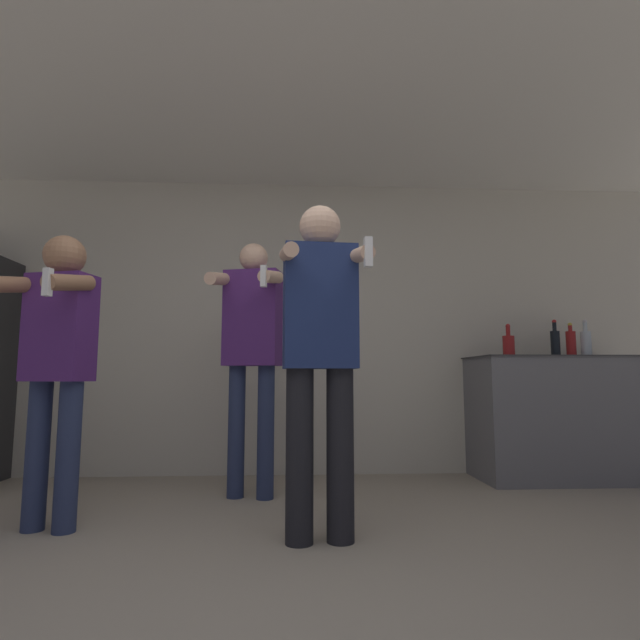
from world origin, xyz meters
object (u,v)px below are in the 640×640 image
(bottle_dark_rum, at_px, (586,342))
(person_woman_foreground, at_px, (320,346))
(bottle_brown_liquor, at_px, (571,343))
(person_spectator_back, at_px, (252,340))
(bottle_short_whiskey, at_px, (509,345))
(person_man_side, at_px, (58,350))
(bottle_red_label, at_px, (555,342))

(bottle_dark_rum, xyz_separation_m, person_woman_foreground, (-2.28, -1.42, -0.13))
(bottle_brown_liquor, xyz_separation_m, person_spectator_back, (-2.58, -0.47, -0.03))
(bottle_short_whiskey, bearing_deg, person_man_side, -159.23)
(person_man_side, distance_m, person_spectator_back, 1.23)
(bottle_red_label, distance_m, person_woman_foreground, 2.47)
(person_woman_foreground, xyz_separation_m, person_man_side, (-1.44, 0.26, -0.01))
(bottle_short_whiskey, xyz_separation_m, person_woman_foreground, (-1.62, -1.42, -0.11))
(person_spectator_back, bearing_deg, bottle_red_label, 10.90)
(bottle_brown_liquor, height_order, person_woman_foreground, person_woman_foreground)
(bottle_red_label, relative_size, person_woman_foreground, 0.18)
(bottle_short_whiskey, height_order, person_woman_foreground, person_woman_foreground)
(bottle_red_label, height_order, person_man_side, person_man_side)
(bottle_dark_rum, bearing_deg, person_spectator_back, -170.13)
(bottle_red_label, distance_m, person_man_side, 3.65)
(bottle_brown_liquor, height_order, person_spectator_back, person_spectator_back)
(bottle_short_whiskey, bearing_deg, person_woman_foreground, -138.80)
(bottle_short_whiskey, xyz_separation_m, person_man_side, (-3.06, -1.16, -0.12))
(person_spectator_back, bearing_deg, person_man_side, -145.63)
(bottle_short_whiskey, distance_m, person_man_side, 3.28)
(bottle_short_whiskey, bearing_deg, person_spectator_back, -167.08)
(bottle_short_whiskey, relative_size, bottle_dark_rum, 0.87)
(bottle_short_whiskey, relative_size, person_spectator_back, 0.15)
(bottle_short_whiskey, xyz_separation_m, bottle_brown_liquor, (0.53, 0.00, 0.02))
(person_woman_foreground, bearing_deg, bottle_short_whiskey, 41.20)
(person_woman_foreground, relative_size, person_man_side, 1.07)
(bottle_dark_rum, distance_m, person_man_side, 3.90)
(bottle_dark_rum, bearing_deg, bottle_brown_liquor, 180.00)
(person_man_side, bearing_deg, bottle_red_label, 18.58)
(person_woman_foreground, bearing_deg, bottle_brown_liquor, 33.45)
(bottle_brown_liquor, bearing_deg, person_spectator_back, -169.65)
(bottle_short_whiskey, relative_size, bottle_brown_liquor, 0.95)
(bottle_red_label, bearing_deg, person_man_side, -161.42)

